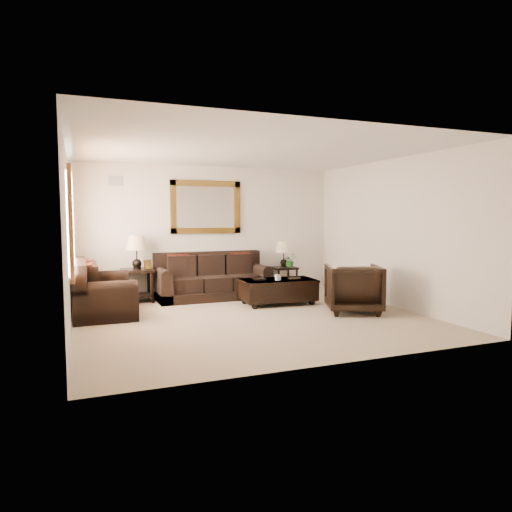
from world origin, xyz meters
name	(u,v)px	position (x,y,z in m)	size (l,w,h in m)	color
room	(252,236)	(0.00, 0.00, 1.35)	(5.51, 5.01, 2.71)	gray
window	(71,223)	(-2.70, 0.90, 1.55)	(0.07, 1.96, 1.66)	white
mirror	(206,207)	(-0.09, 2.47, 1.85)	(1.50, 0.06, 1.10)	#4C300F
air_vent	(115,181)	(-1.90, 2.48, 2.35)	(0.25, 0.02, 0.18)	#999999
sofa	(212,282)	(-0.09, 2.06, 0.33)	(2.26, 0.97, 0.92)	black
loveseat	(100,294)	(-2.30, 1.23, 0.34)	(0.98, 1.65, 0.93)	black
end_table_left	(137,259)	(-1.56, 2.17, 0.84)	(0.59, 0.59, 1.29)	black
end_table_right	(284,259)	(1.58, 2.21, 0.73)	(0.51, 0.51, 1.11)	black
coffee_table	(278,289)	(0.89, 0.95, 0.29)	(1.44, 0.84, 0.59)	black
armchair	(353,286)	(1.79, -0.19, 0.46)	(0.89, 0.84, 0.92)	black
potted_plant	(290,262)	(1.69, 2.11, 0.67)	(0.26, 0.29, 0.23)	#20521C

